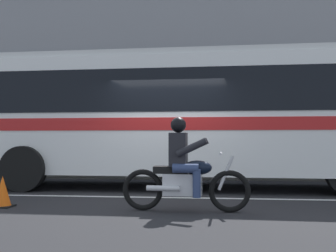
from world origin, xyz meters
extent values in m
plane|color=black|center=(0.00, 0.00, 0.00)|extent=(60.00, 60.00, 0.00)
cube|color=gray|center=(0.00, 5.10, 0.07)|extent=(28.00, 3.80, 0.15)
cube|color=silver|center=(0.00, -0.60, 0.00)|extent=(26.60, 0.14, 0.01)
cube|color=gray|center=(0.00, 7.40, 5.58)|extent=(28.00, 0.80, 11.16)
cube|color=#233347|center=(0.00, 6.96, 3.91)|extent=(25.76, 0.10, 1.40)
cube|color=white|center=(0.50, 1.20, 1.73)|extent=(12.33, 2.96, 2.70)
cube|color=black|center=(0.50, 1.20, 2.28)|extent=(11.35, 2.97, 0.96)
cube|color=red|center=(0.50, 1.20, 1.53)|extent=(12.08, 2.99, 0.28)
cube|color=silver|center=(0.50, 1.20, 3.14)|extent=(12.08, 2.83, 0.16)
cylinder|color=black|center=(-3.29, 0.02, 0.52)|extent=(1.04, 0.30, 1.04)
torus|color=black|center=(1.29, -2.26, 0.34)|extent=(0.69, 0.11, 0.69)
torus|color=black|center=(-0.15, -2.21, 0.34)|extent=(0.69, 0.11, 0.69)
cube|color=silver|center=(0.52, -2.23, 0.44)|extent=(0.65, 0.30, 0.36)
ellipsoid|color=black|center=(0.77, -2.24, 0.72)|extent=(0.49, 0.30, 0.24)
cube|color=black|center=(0.32, -2.22, 0.69)|extent=(0.57, 0.28, 0.12)
cylinder|color=silver|center=(1.23, -2.25, 0.65)|extent=(0.28, 0.07, 0.58)
cylinder|color=silver|center=(1.15, -2.25, 0.96)|extent=(0.06, 0.64, 0.04)
cylinder|color=silver|center=(0.21, -2.38, 0.39)|extent=(0.55, 0.11, 0.09)
cube|color=black|center=(0.45, -2.23, 1.02)|extent=(0.29, 0.37, 0.56)
sphere|color=black|center=(0.45, -2.23, 1.44)|extent=(0.26, 0.26, 0.26)
cylinder|color=navy|center=(0.60, -2.05, 0.72)|extent=(0.42, 0.16, 0.15)
cylinder|color=navy|center=(0.78, -2.06, 0.48)|extent=(0.13, 0.13, 0.46)
cylinder|color=navy|center=(0.58, -2.41, 0.72)|extent=(0.42, 0.16, 0.15)
cylinder|color=navy|center=(0.76, -2.42, 0.48)|extent=(0.13, 0.13, 0.46)
cylinder|color=black|center=(0.70, -2.04, 1.06)|extent=(0.52, 0.13, 0.32)
cylinder|color=black|center=(0.68, -2.44, 1.06)|extent=(0.52, 0.13, 0.32)
cone|color=#EA590F|center=(-2.67, -2.14, 0.28)|extent=(0.32, 0.32, 0.55)
cube|color=black|center=(-2.67, -2.14, 0.01)|extent=(0.36, 0.36, 0.03)
camera|label=1|loc=(1.09, -9.48, 1.21)|focal=46.58mm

